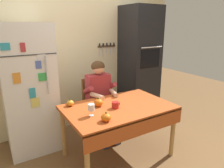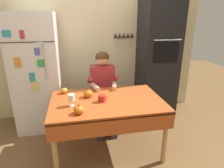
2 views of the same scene
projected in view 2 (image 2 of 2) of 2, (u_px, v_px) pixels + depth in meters
name	position (u px, v px, depth m)	size (l,w,h in m)	color
ground_plane	(109.00, 153.00, 2.56)	(10.00, 10.00, 0.00)	brown
back_wall_assembly	(98.00, 43.00, 3.39)	(3.70, 0.13, 2.60)	beige
refrigerator	(38.00, 73.00, 2.98)	(0.68, 0.71, 1.80)	white
wall_oven	(157.00, 58.00, 3.33)	(0.60, 0.64, 2.10)	black
dining_table	(107.00, 107.00, 2.42)	(1.40, 0.90, 0.74)	tan
chair_behind_person	(102.00, 94.00, 3.21)	(0.40, 0.40, 0.93)	brown
seated_person	(103.00, 85.00, 2.96)	(0.47, 0.55, 1.25)	#38384C
coffee_mug	(102.00, 98.00, 2.35)	(0.12, 0.09, 0.09)	#B2231E
wine_glass	(71.00, 98.00, 2.22)	(0.08, 0.08, 0.15)	white
pumpkin_large	(88.00, 94.00, 2.48)	(0.12, 0.12, 0.12)	orange
pumpkin_medium	(79.00, 110.00, 2.05)	(0.12, 0.12, 0.11)	orange
pumpkin_small	(64.00, 91.00, 2.61)	(0.10, 0.10, 0.10)	orange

